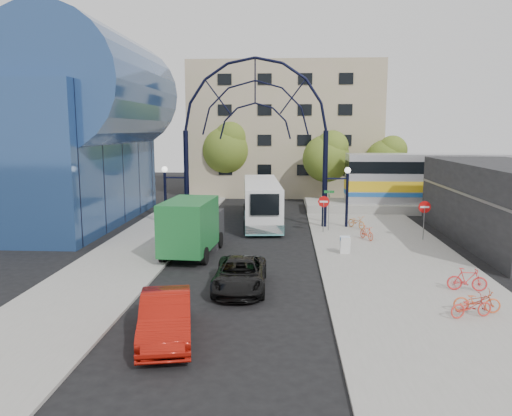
# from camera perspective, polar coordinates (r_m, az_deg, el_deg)

# --- Properties ---
(ground) EXTENTS (120.00, 120.00, 0.00)m
(ground) POSITION_cam_1_polar(r_m,az_deg,el_deg) (22.95, -2.34, -8.98)
(ground) COLOR black
(ground) RESTS_ON ground
(sidewalk_east) EXTENTS (8.00, 56.00, 0.12)m
(sidewalk_east) POSITION_cam_1_polar(r_m,az_deg,el_deg) (27.26, 15.64, -6.27)
(sidewalk_east) COLOR gray
(sidewalk_east) RESTS_ON ground
(plaza_west) EXTENTS (5.00, 50.00, 0.12)m
(plaza_west) POSITION_cam_1_polar(r_m,az_deg,el_deg) (29.91, -13.67, -4.85)
(plaza_west) COLOR gray
(plaza_west) RESTS_ON ground
(gateway_arch) EXTENTS (13.64, 0.44, 12.10)m
(gateway_arch) POSITION_cam_1_polar(r_m,az_deg,el_deg) (35.82, -0.10, 11.35)
(gateway_arch) COLOR black
(gateway_arch) RESTS_ON ground
(stop_sign) EXTENTS (0.80, 0.07, 2.50)m
(stop_sign) POSITION_cam_1_polar(r_m,az_deg,el_deg) (34.19, 7.74, 0.35)
(stop_sign) COLOR slate
(stop_sign) RESTS_ON sidewalk_east
(do_not_enter_sign) EXTENTS (0.76, 0.07, 2.48)m
(do_not_enter_sign) POSITION_cam_1_polar(r_m,az_deg,el_deg) (33.29, 18.70, -0.31)
(do_not_enter_sign) COLOR slate
(do_not_enter_sign) RESTS_ON sidewalk_east
(street_name_sign) EXTENTS (0.70, 0.70, 2.80)m
(street_name_sign) POSITION_cam_1_polar(r_m,az_deg,el_deg) (34.79, 8.33, 0.71)
(street_name_sign) COLOR slate
(street_name_sign) RESTS_ON sidewalk_east
(sandwich_board) EXTENTS (0.55, 0.61, 0.99)m
(sandwich_board) POSITION_cam_1_polar(r_m,az_deg,el_deg) (28.60, 10.16, -3.95)
(sandwich_board) COLOR white
(sandwich_board) RESTS_ON sidewalk_east
(transit_hall) EXTENTS (16.50, 18.00, 14.50)m
(transit_hall) POSITION_cam_1_polar(r_m,az_deg,el_deg) (40.71, -22.25, 7.79)
(transit_hall) COLOR navy
(transit_hall) RESTS_ON ground
(commercial_block_east) EXTENTS (6.00, 16.00, 5.00)m
(commercial_block_east) POSITION_cam_1_polar(r_m,az_deg,el_deg) (34.86, 26.69, 0.48)
(commercial_block_east) COLOR black
(commercial_block_east) RESTS_ON ground
(apartment_block) EXTENTS (20.00, 12.10, 14.00)m
(apartment_block) POSITION_cam_1_polar(r_m,az_deg,el_deg) (56.69, 3.31, 8.89)
(apartment_block) COLOR tan
(apartment_block) RESTS_ON ground
(train_platform) EXTENTS (32.00, 5.00, 0.80)m
(train_platform) POSITION_cam_1_polar(r_m,az_deg,el_deg) (47.64, 25.34, 0.06)
(train_platform) COLOR gray
(train_platform) RESTS_ON ground
(train_car) EXTENTS (25.10, 3.05, 4.20)m
(train_car) POSITION_cam_1_polar(r_m,az_deg,el_deg) (47.36, 25.55, 3.05)
(train_car) COLOR #B7B7BC
(train_car) RESTS_ON train_platform
(tree_north_a) EXTENTS (4.48, 4.48, 7.00)m
(tree_north_a) POSITION_cam_1_polar(r_m,az_deg,el_deg) (47.86, 8.19, 5.93)
(tree_north_a) COLOR #382314
(tree_north_a) RESTS_ON ground
(tree_north_b) EXTENTS (5.12, 5.12, 8.00)m
(tree_north_b) POSITION_cam_1_polar(r_m,az_deg,el_deg) (52.04, -3.27, 6.97)
(tree_north_b) COLOR #382314
(tree_north_b) RESTS_ON ground
(tree_north_c) EXTENTS (4.16, 4.16, 6.50)m
(tree_north_c) POSITION_cam_1_polar(r_m,az_deg,el_deg) (50.69, 14.81, 5.52)
(tree_north_c) COLOR #382314
(tree_north_c) RESTS_ON ground
(city_bus) EXTENTS (3.54, 11.72, 3.17)m
(city_bus) POSITION_cam_1_polar(r_m,az_deg,el_deg) (37.96, 0.64, 0.78)
(city_bus) COLOR white
(city_bus) RESTS_ON ground
(green_truck) EXTENTS (2.87, 6.61, 3.26)m
(green_truck) POSITION_cam_1_polar(r_m,az_deg,el_deg) (28.48, -7.19, -2.12)
(green_truck) COLOR black
(green_truck) RESTS_ON ground
(black_suv) EXTENTS (2.38, 4.97, 1.37)m
(black_suv) POSITION_cam_1_polar(r_m,az_deg,el_deg) (22.40, -1.83, -7.60)
(black_suv) COLOR black
(black_suv) RESTS_ON ground
(red_sedan) EXTENTS (2.59, 5.03, 1.58)m
(red_sedan) POSITION_cam_1_polar(r_m,az_deg,el_deg) (17.56, -10.27, -12.14)
(red_sedan) COLOR #941109
(red_sedan) RESTS_ON ground
(bike_near_a) EXTENTS (1.42, 1.76, 0.90)m
(bike_near_a) POSITION_cam_1_polar(r_m,az_deg,el_deg) (36.16, 11.41, -1.57)
(bike_near_a) COLOR orange
(bike_near_a) RESTS_ON sidewalk_east
(bike_near_b) EXTENTS (1.00, 1.51, 0.88)m
(bike_near_b) POSITION_cam_1_polar(r_m,az_deg,el_deg) (32.57, 12.53, -2.77)
(bike_near_b) COLOR #F85631
(bike_near_b) RESTS_ON sidewalk_east
(bike_far_a) EXTENTS (1.78, 1.02, 0.89)m
(bike_far_a) POSITION_cam_1_polar(r_m,az_deg,el_deg) (20.56, 23.38, -10.25)
(bike_far_a) COLOR red
(bike_far_a) RESTS_ON sidewalk_east
(bike_far_b) EXTENTS (1.73, 0.67, 1.01)m
(bike_far_b) POSITION_cam_1_polar(r_m,az_deg,el_deg) (23.72, 22.99, -7.53)
(bike_far_b) COLOR red
(bike_far_b) RESTS_ON sidewalk_east
(bike_far_c) EXTENTS (1.78, 0.74, 0.91)m
(bike_far_c) POSITION_cam_1_polar(r_m,az_deg,el_deg) (21.19, 23.93, -9.68)
(bike_far_c) COLOR #DA582B
(bike_far_c) RESTS_ON sidewalk_east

